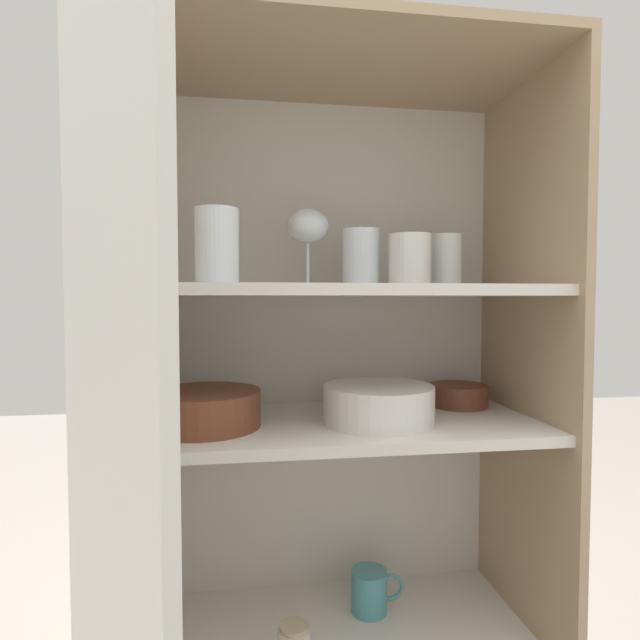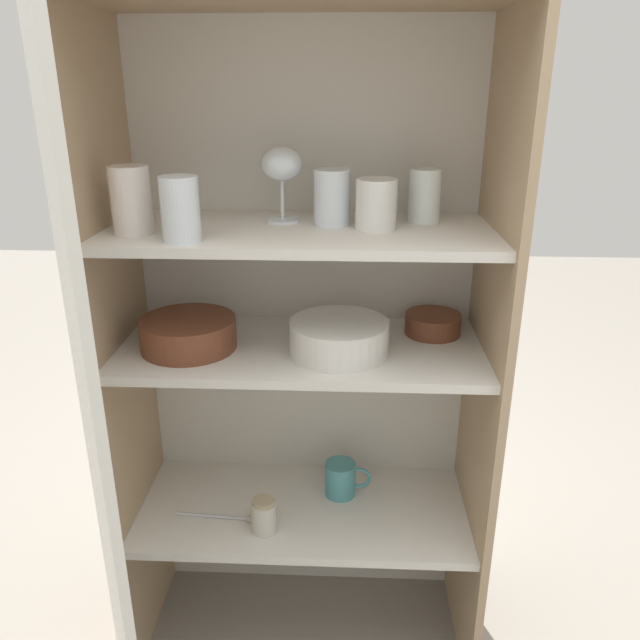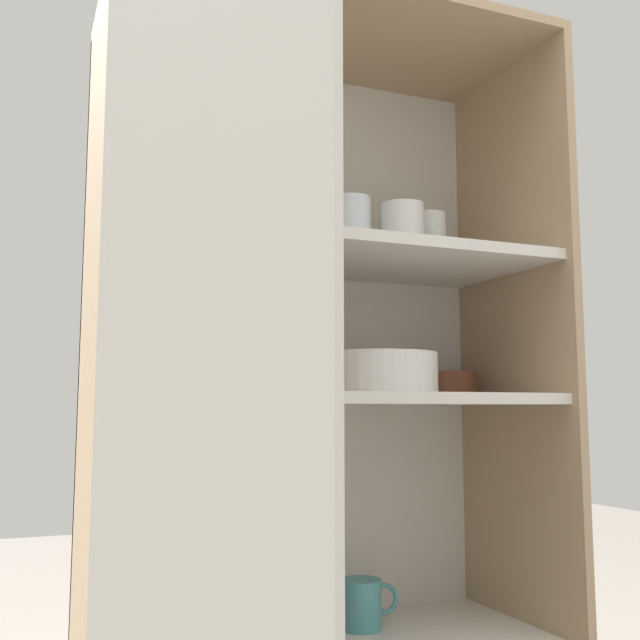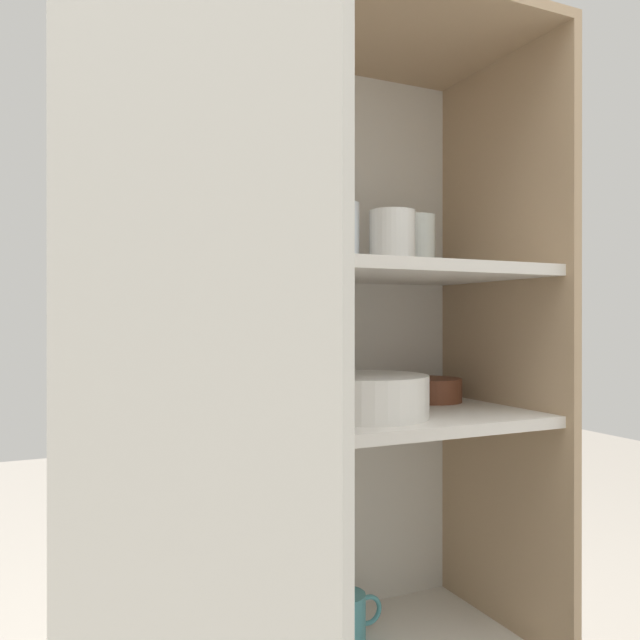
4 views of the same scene
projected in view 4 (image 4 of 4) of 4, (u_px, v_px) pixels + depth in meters
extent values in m
cube|color=silver|center=(275.00, 438.00, 1.24)|extent=(0.83, 0.02, 1.49)
cube|color=tan|center=(56.00, 483.00, 0.90)|extent=(0.02, 0.39, 1.49)
cube|color=tan|center=(500.00, 438.00, 1.24)|extent=(0.02, 0.39, 1.49)
cube|color=tan|center=(313.00, 16.00, 1.07)|extent=(0.83, 0.39, 0.02)
cube|color=silver|center=(313.00, 423.00, 1.07)|extent=(0.79, 0.36, 0.02)
cube|color=silver|center=(313.00, 270.00, 1.07)|extent=(0.79, 0.36, 0.02)
cube|color=silver|center=(170.00, 568.00, 0.59)|extent=(0.21, 0.37, 1.49)
cylinder|color=white|center=(418.00, 243.00, 1.24)|extent=(0.07, 0.07, 0.11)
cylinder|color=white|center=(392.00, 239.00, 1.13)|extent=(0.08, 0.08, 0.10)
cylinder|color=white|center=(338.00, 235.00, 1.13)|extent=(0.08, 0.08, 0.11)
cylinder|color=white|center=(211.00, 207.00, 0.87)|extent=(0.07, 0.07, 0.12)
cylinder|color=silver|center=(122.00, 205.00, 0.87)|extent=(0.08, 0.08, 0.13)
cylinder|color=white|center=(279.00, 264.00, 1.10)|extent=(0.07, 0.07, 0.01)
cylinder|color=white|center=(279.00, 239.00, 1.10)|extent=(0.01, 0.01, 0.08)
ellipsoid|color=white|center=(279.00, 196.00, 1.10)|extent=(0.09, 0.09, 0.07)
cylinder|color=silver|center=(367.00, 414.00, 1.07)|extent=(0.21, 0.21, 0.01)
cylinder|color=silver|center=(367.00, 409.00, 1.07)|extent=(0.21, 0.21, 0.01)
cylinder|color=silver|center=(367.00, 404.00, 1.07)|extent=(0.21, 0.21, 0.01)
cylinder|color=silver|center=(367.00, 398.00, 1.07)|extent=(0.21, 0.21, 0.01)
cylinder|color=silver|center=(367.00, 393.00, 1.07)|extent=(0.21, 0.21, 0.01)
cylinder|color=silver|center=(367.00, 388.00, 1.07)|extent=(0.21, 0.21, 0.01)
cylinder|color=silver|center=(367.00, 383.00, 1.07)|extent=(0.21, 0.21, 0.01)
cylinder|color=silver|center=(367.00, 377.00, 1.07)|extent=(0.21, 0.21, 0.01)
cylinder|color=brown|center=(174.00, 407.00, 0.94)|extent=(0.21, 0.21, 0.07)
torus|color=brown|center=(174.00, 388.00, 0.94)|extent=(0.20, 0.20, 0.01)
cylinder|color=brown|center=(430.00, 390.00, 1.27)|extent=(0.13, 0.13, 0.05)
torus|color=brown|center=(430.00, 380.00, 1.27)|extent=(0.13, 0.13, 0.01)
cylinder|color=teal|center=(345.00, 618.00, 1.16)|extent=(0.08, 0.08, 0.09)
torus|color=teal|center=(368.00, 610.00, 1.18)|extent=(0.06, 0.01, 0.06)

